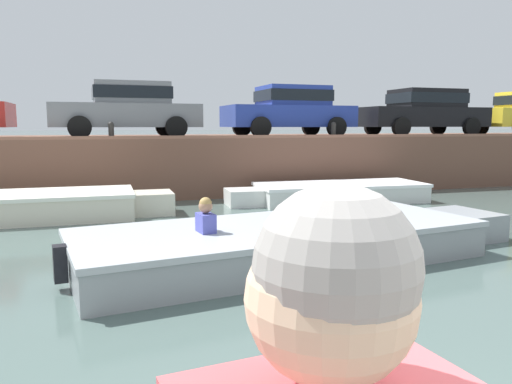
{
  "coord_description": "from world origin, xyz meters",
  "views": [
    {
      "loc": [
        -1.53,
        -0.85,
        2.0
      ],
      "look_at": [
        0.04,
        4.33,
        1.28
      ],
      "focal_mm": 35.0,
      "sensor_mm": 36.0,
      "label": 1
    }
  ],
  "objects_px": {
    "car_right_inner_black": "(423,110)",
    "car_left_inner_grey": "(128,108)",
    "boat_moored_central_white": "(333,193)",
    "motorboat_passing": "(299,241)",
    "boat_moored_west_cream": "(34,206)",
    "mooring_bollard_mid": "(111,130)",
    "mooring_bollard_east": "(333,129)",
    "car_centre_blue": "(290,109)"
  },
  "relations": [
    {
      "from": "car_right_inner_black",
      "to": "mooring_bollard_mid",
      "type": "distance_m",
      "value": 10.23
    },
    {
      "from": "motorboat_passing",
      "to": "car_centre_blue",
      "type": "xyz_separation_m",
      "value": [
        2.77,
        7.81,
        2.22
      ]
    },
    {
      "from": "car_left_inner_grey",
      "to": "car_centre_blue",
      "type": "bearing_deg",
      "value": -0.0
    },
    {
      "from": "motorboat_passing",
      "to": "car_left_inner_grey",
      "type": "xyz_separation_m",
      "value": [
        -2.08,
        7.81,
        2.22
      ]
    },
    {
      "from": "motorboat_passing",
      "to": "car_right_inner_black",
      "type": "relative_size",
      "value": 1.69
    },
    {
      "from": "car_right_inner_black",
      "to": "mooring_bollard_east",
      "type": "xyz_separation_m",
      "value": [
        -3.86,
        -1.17,
        -0.61
      ]
    },
    {
      "from": "boat_moored_central_white",
      "to": "motorboat_passing",
      "type": "relative_size",
      "value": 0.72
    },
    {
      "from": "mooring_bollard_mid",
      "to": "mooring_bollard_east",
      "type": "xyz_separation_m",
      "value": [
        6.28,
        0.0,
        0.0
      ]
    },
    {
      "from": "car_centre_blue",
      "to": "mooring_bollard_mid",
      "type": "relative_size",
      "value": 8.92
    },
    {
      "from": "boat_moored_central_white",
      "to": "car_right_inner_black",
      "type": "distance_m",
      "value": 5.85
    },
    {
      "from": "car_centre_blue",
      "to": "car_right_inner_black",
      "type": "relative_size",
      "value": 0.92
    },
    {
      "from": "car_centre_blue",
      "to": "boat_moored_west_cream",
      "type": "bearing_deg",
      "value": -155.34
    },
    {
      "from": "mooring_bollard_mid",
      "to": "boat_moored_west_cream",
      "type": "bearing_deg",
      "value": -129.09
    },
    {
      "from": "boat_moored_central_white",
      "to": "boat_moored_west_cream",
      "type": "bearing_deg",
      "value": -176.58
    },
    {
      "from": "boat_moored_west_cream",
      "to": "motorboat_passing",
      "type": "distance_m",
      "value": 6.25
    },
    {
      "from": "boat_moored_west_cream",
      "to": "mooring_bollard_east",
      "type": "height_order",
      "value": "mooring_bollard_east"
    },
    {
      "from": "mooring_bollard_east",
      "to": "boat_moored_central_white",
      "type": "bearing_deg",
      "value": -115.26
    },
    {
      "from": "car_right_inner_black",
      "to": "mooring_bollard_mid",
      "type": "bearing_deg",
      "value": -173.44
    },
    {
      "from": "car_right_inner_black",
      "to": "mooring_bollard_east",
      "type": "height_order",
      "value": "car_right_inner_black"
    },
    {
      "from": "car_left_inner_grey",
      "to": "mooring_bollard_mid",
      "type": "relative_size",
      "value": 9.21
    },
    {
      "from": "boat_moored_central_white",
      "to": "car_right_inner_black",
      "type": "relative_size",
      "value": 1.22
    },
    {
      "from": "boat_moored_west_cream",
      "to": "car_left_inner_grey",
      "type": "bearing_deg",
      "value": 56.16
    },
    {
      "from": "motorboat_passing",
      "to": "mooring_bollard_east",
      "type": "distance_m",
      "value": 7.77
    },
    {
      "from": "car_right_inner_black",
      "to": "mooring_bollard_east",
      "type": "distance_m",
      "value": 4.08
    },
    {
      "from": "car_left_inner_grey",
      "to": "car_right_inner_black",
      "type": "xyz_separation_m",
      "value": [
        9.66,
        -0.0,
        -0.0
      ]
    },
    {
      "from": "car_left_inner_grey",
      "to": "car_right_inner_black",
      "type": "relative_size",
      "value": 0.94
    },
    {
      "from": "mooring_bollard_east",
      "to": "motorboat_passing",
      "type": "bearing_deg",
      "value": -119.2
    },
    {
      "from": "boat_moored_central_white",
      "to": "car_left_inner_grey",
      "type": "relative_size",
      "value": 1.29
    },
    {
      "from": "boat_moored_west_cream",
      "to": "mooring_bollard_east",
      "type": "xyz_separation_m",
      "value": [
        7.95,
        2.05,
        1.6
      ]
    },
    {
      "from": "mooring_bollard_mid",
      "to": "mooring_bollard_east",
      "type": "bearing_deg",
      "value": 0.0
    },
    {
      "from": "boat_moored_central_white",
      "to": "car_centre_blue",
      "type": "bearing_deg",
      "value": 93.54
    },
    {
      "from": "motorboat_passing",
      "to": "car_centre_blue",
      "type": "bearing_deg",
      "value": 70.46
    },
    {
      "from": "boat_moored_central_white",
      "to": "motorboat_passing",
      "type": "xyz_separation_m",
      "value": [
        -2.94,
        -5.02,
        0.03
      ]
    },
    {
      "from": "car_right_inner_black",
      "to": "car_left_inner_grey",
      "type": "bearing_deg",
      "value": 179.99
    },
    {
      "from": "boat_moored_central_white",
      "to": "mooring_bollard_east",
      "type": "xyz_separation_m",
      "value": [
        0.77,
        1.62,
        1.64
      ]
    },
    {
      "from": "boat_moored_central_white",
      "to": "car_left_inner_grey",
      "type": "distance_m",
      "value": 6.18
    },
    {
      "from": "boat_moored_west_cream",
      "to": "car_centre_blue",
      "type": "distance_m",
      "value": 8.03
    },
    {
      "from": "car_right_inner_black",
      "to": "motorboat_passing",
      "type": "bearing_deg",
      "value": -134.13
    },
    {
      "from": "car_centre_blue",
      "to": "mooring_bollard_east",
      "type": "xyz_separation_m",
      "value": [
        0.94,
        -1.17,
        -0.61
      ]
    },
    {
      "from": "motorboat_passing",
      "to": "boat_moored_west_cream",
      "type": "bearing_deg",
      "value": 132.78
    },
    {
      "from": "boat_moored_central_white",
      "to": "mooring_bollard_mid",
      "type": "relative_size",
      "value": 11.9
    },
    {
      "from": "car_right_inner_black",
      "to": "boat_moored_west_cream",
      "type": "bearing_deg",
      "value": -164.76
    }
  ]
}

